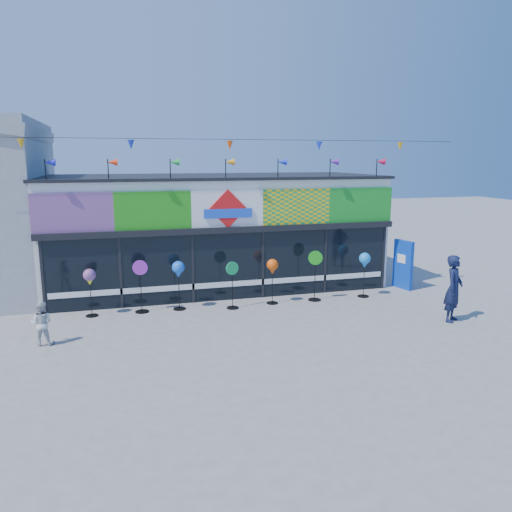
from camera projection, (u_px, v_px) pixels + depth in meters
name	position (u px, v px, depth m)	size (l,w,h in m)	color
ground	(255.00, 333.00, 13.72)	(80.00, 80.00, 0.00)	slate
kite_shop	(214.00, 230.00, 18.94)	(16.00, 5.70, 5.31)	white
blue_sign	(403.00, 264.00, 18.26)	(0.31, 0.90, 1.79)	#0C3BB4
spinner_0	(90.00, 278.00, 14.96)	(0.37, 0.37, 1.47)	black
spinner_1	(141.00, 285.00, 15.41)	(0.46, 0.42, 1.66)	black
spinner_2	(178.00, 271.00, 15.63)	(0.40, 0.40, 1.57)	black
spinner_3	(232.00, 284.00, 15.83)	(0.42, 0.39, 1.52)	black
spinner_4	(272.00, 268.00, 16.27)	(0.38, 0.38, 1.50)	black
spinner_5	(315.00, 274.00, 16.70)	(0.47, 0.43, 1.70)	black
spinner_6	(365.00, 262.00, 17.07)	(0.39, 0.39, 1.55)	black
adult_man	(454.00, 289.00, 14.55)	(0.72, 0.47, 1.97)	#111837
child	(42.00, 323.00, 12.75)	(0.56, 0.32, 1.15)	silver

